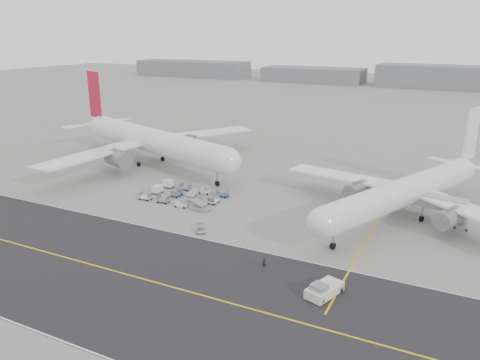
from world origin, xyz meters
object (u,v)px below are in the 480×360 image
at_px(jet_bridge, 430,202).
at_px(ground_crew_a, 264,263).
at_px(airliner_a, 151,140).
at_px(airliner_b, 408,191).
at_px(pushback_tug, 324,290).

relative_size(jet_bridge, ground_crew_a, 8.91).
bearing_deg(ground_crew_a, airliner_a, 137.59).
xyz_separation_m(airliner_b, jet_bridge, (4.08, -0.06, -1.62)).
height_order(airliner_a, airliner_b, airliner_a).
bearing_deg(ground_crew_a, pushback_tug, -23.45).
height_order(pushback_tug, jet_bridge, jet_bridge).
xyz_separation_m(airliner_a, ground_crew_a, (50.81, -40.22, -5.82)).
bearing_deg(pushback_tug, airliner_a, 163.06).
height_order(airliner_b, jet_bridge, airliner_b).
bearing_deg(airliner_b, jet_bridge, 22.88).
bearing_deg(airliner_a, airliner_b, -78.87).
relative_size(pushback_tug, jet_bridge, 0.51).
height_order(airliner_a, ground_crew_a, airliner_a).
distance_m(airliner_b, jet_bridge, 4.39).
distance_m(airliner_a, airliner_b, 67.94).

